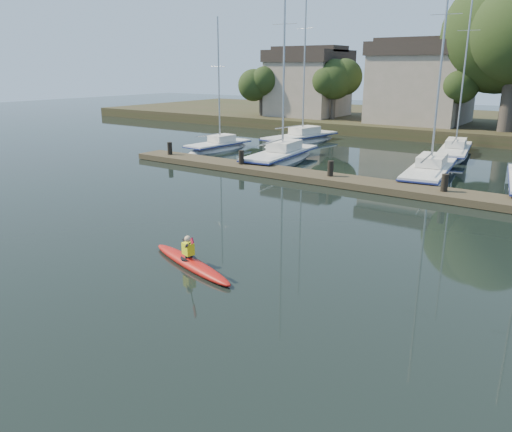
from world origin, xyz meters
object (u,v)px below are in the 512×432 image
Objects in this scene: kayak at (191,261)px; sailboat_6 at (454,158)px; dock at (383,186)px; sailboat_1 at (281,164)px; sailboat_0 at (219,152)px; sailboat_2 at (428,181)px; sailboat_5 at (300,144)px.

sailboat_6 reaches higher than kayak.
sailboat_1 is (-8.65, 3.93, -0.41)m from dock.
sailboat_1 is (-7.49, 17.11, -0.37)m from kayak.
sailboat_0 reaches higher than dock.
dock is at bearing -109.83° from sailboat_2.
dock is 9.51m from sailboat_1.
sailboat_0 is 0.74× the size of sailboat_6.
sailboat_5 is (-12.99, 7.81, -0.01)m from sailboat_2.
sailboat_0 is 7.64m from sailboat_5.
sailboat_1 is 0.99× the size of sailboat_2.
sailboat_2 reaches higher than dock.
sailboat_0 is (-13.97, 18.49, -0.34)m from kayak.
sailboat_2 is at bearing 99.88° from kayak.
sailboat_2 reaches higher than sailboat_1.
dock is 16.05m from sailboat_0.
sailboat_5 reaches higher than dock.
kayak is 23.18m from sailboat_0.
sailboat_2 is (16.13, -0.85, -0.01)m from sailboat_0.
sailboat_5 is at bearing 70.41° from sailboat_0.
sailboat_5 is at bearing 174.34° from sailboat_6.
sailboat_6 is (1.37, 26.20, -0.33)m from kayak.
sailboat_5 is (3.14, 6.96, -0.02)m from sailboat_0.
dock is 2.21× the size of sailboat_5.
sailboat_5 reaches higher than sailboat_0.
dock is at bearing 101.81° from kayak.
sailboat_2 reaches higher than kayak.
sailboat_1 is 9.00m from sailboat_5.
sailboat_2 is at bearing -2.83° from sailboat_1.
sailboat_5 is at bearing 134.35° from dock.
sailboat_1 is 0.97× the size of sailboat_5.
sailboat_1 is at bearing 130.48° from kayak.
sailboat_6 is at bearing 12.21° from sailboat_5.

